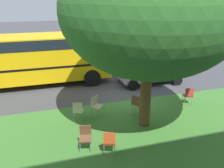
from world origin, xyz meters
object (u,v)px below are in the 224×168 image
Objects in this scene: chair_3 at (188,95)px; chair_5 at (96,104)px; chair_4 at (109,141)px; parked_car at (151,69)px; chair_2 at (137,103)px; street_tree at (150,11)px; chair_1 at (78,110)px; chair_0 at (85,136)px; school_bus at (18,56)px.

chair_3 is 4.53m from chair_5.
parked_car is (-4.25, -5.97, 0.32)m from chair_4.
chair_4 is at bearing 29.16° from chair_3.
street_tree is at bearing 86.35° from chair_2.
chair_3 and chair_5 have the same top height.
chair_2 is 1.00× the size of chair_5.
chair_1 and chair_2 have the same top height.
chair_1 is (2.57, -1.07, -3.99)m from street_tree.
chair_1 is at bearing -75.28° from chair_4.
chair_5 is (4.53, -0.20, 0.00)m from chair_3.
chair_1 is 2.64m from chair_2.
chair_5 is at bearing -38.46° from street_tree.
street_tree is 7.82× the size of chair_4.
chair_3 is (-5.42, -2.12, 0.00)m from chair_0.
chair_1 is 0.24× the size of parked_car.
chair_5 is 0.24× the size of parked_car.
chair_0 is at bearing 68.86° from chair_5.
chair_2 is 2.74m from chair_3.
chair_4 is at bearing 54.56° from parked_car.
chair_3 is 0.08× the size of school_bus.
chair_4 is at bearing 86.30° from chair_5.
parked_car reaches higher than chair_5.
chair_3 is at bearing -158.68° from chair_0.
street_tree is 8.51m from school_bus.
street_tree reaches higher than parked_car.
chair_1 is at bearing -22.65° from street_tree.
chair_0 is 3.34m from chair_2.
chair_3 is at bearing -150.84° from chair_4.
street_tree reaches higher than chair_1.
parked_car reaches higher than chair_3.
street_tree is 0.66× the size of school_bus.
parked_car is at bearing 167.38° from school_bus.
school_bus reaches higher than chair_0.
chair_1 is at bearing 0.98° from chair_3.
school_bus is at bearing -50.24° from street_tree.
chair_5 is 6.04m from school_bus.
chair_4 is at bearing 144.44° from chair_0.
parked_car is at bearing -125.44° from chair_4.
school_bus is (7.95, -5.02, 1.24)m from chair_3.
chair_5 is (-0.90, -2.32, 0.00)m from chair_0.
chair_3 is 3.39m from parked_car.
chair_4 is 1.00× the size of chair_5.
chair_5 is at bearing -93.70° from chair_4.
chair_2 is at bearing 56.77° from parked_car.
chair_2 is 4.17m from parked_car.
parked_car reaches higher than chair_2.
chair_2 is 0.24× the size of parked_car.
chair_2 is at bearing 135.32° from school_bus.
chair_0 is at bearing 36.44° from chair_2.
school_bus reaches higher than chair_3.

